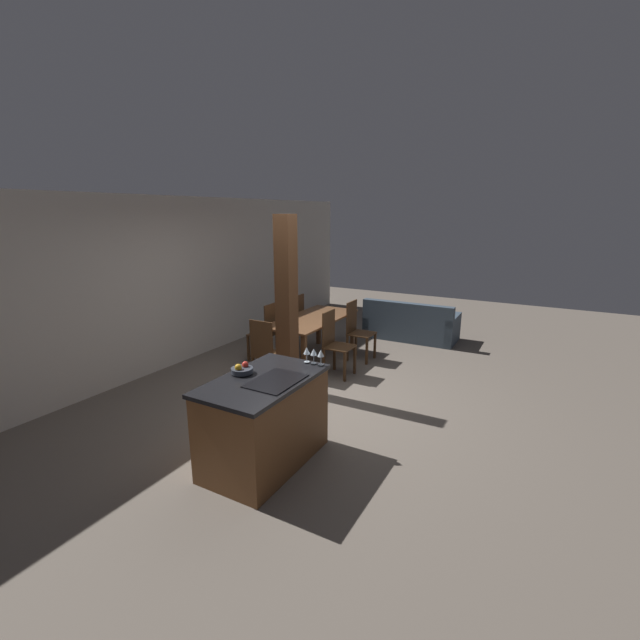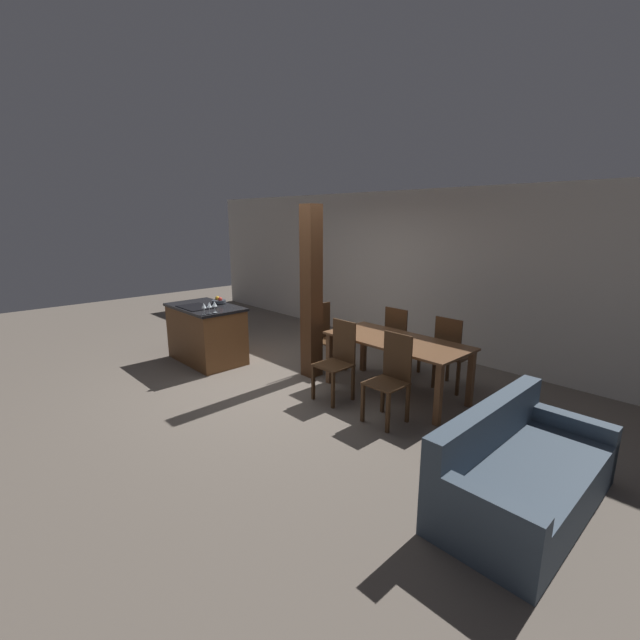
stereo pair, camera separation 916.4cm
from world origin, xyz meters
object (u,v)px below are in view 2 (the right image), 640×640
at_px(timber_post, 311,293).
at_px(wine_glass_near, 204,306).
at_px(dining_chair_head_end, 326,336).
at_px(dining_table, 396,347).
at_px(dining_chair_far_right, 451,353).
at_px(dining_chair_near_left, 338,359).
at_px(dining_chair_near_right, 391,377).
at_px(wine_glass_middle, 209,305).
at_px(fruit_bowl, 219,301).
at_px(wine_glass_far, 215,304).
at_px(dining_chair_far_left, 400,340).
at_px(kitchen_island, 206,333).
at_px(couch, 521,475).

bearing_deg(timber_post, wine_glass_near, -133.35).
bearing_deg(dining_chair_head_end, timber_post, -171.50).
distance_m(dining_table, dining_chair_far_right, 0.77).
bearing_deg(dining_chair_near_left, dining_chair_near_right, 0.00).
height_order(wine_glass_near, dining_chair_head_end, wine_glass_near).
bearing_deg(wine_glass_middle, timber_post, 44.37).
distance_m(dining_chair_near_left, timber_post, 1.13).
relative_size(fruit_bowl, wine_glass_far, 1.33).
distance_m(wine_glass_near, wine_glass_middle, 0.09).
bearing_deg(dining_chair_far_right, fruit_bowl, 24.60).
height_order(dining_chair_far_right, timber_post, timber_post).
relative_size(dining_table, dining_chair_far_left, 1.84).
distance_m(wine_glass_middle, dining_table, 2.70).
relative_size(wine_glass_middle, dining_chair_far_left, 0.16).
distance_m(kitchen_island, dining_chair_near_right, 3.33).
bearing_deg(couch, dining_chair_near_left, 79.70).
xyz_separation_m(fruit_bowl, wine_glass_near, (0.58, -0.57, 0.09)).
bearing_deg(wine_glass_near, timber_post, 46.65).
distance_m(wine_glass_near, couch, 4.43).
bearing_deg(wine_glass_far, wine_glass_near, -90.00).
distance_m(dining_chair_head_end, timber_post, 0.77).
bearing_deg(dining_table, wine_glass_far, -151.11).
distance_m(wine_glass_far, timber_post, 1.42).
height_order(fruit_bowl, dining_chair_far_left, fruit_bowl).
height_order(wine_glass_near, couch, wine_glass_near).
height_order(wine_glass_near, dining_chair_near_left, wine_glass_near).
xyz_separation_m(wine_glass_far, dining_chair_near_left, (1.88, 0.63, -0.51)).
xyz_separation_m(kitchen_island, dining_table, (2.88, 1.12, 0.19)).
bearing_deg(kitchen_island, wine_glass_near, -28.72).
height_order(wine_glass_far, dining_chair_head_end, wine_glass_far).
bearing_deg(dining_table, dining_chair_near_left, -122.87).
distance_m(dining_table, dining_chair_near_right, 0.77).
height_order(wine_glass_near, dining_table, wine_glass_near).
distance_m(fruit_bowl, dining_chair_near_left, 2.51).
bearing_deg(dining_chair_near_right, wine_glass_middle, -165.30).
xyz_separation_m(wine_glass_middle, dining_table, (2.30, 1.35, -0.39)).
bearing_deg(fruit_bowl, wine_glass_far, -34.63).
bearing_deg(dining_table, kitchen_island, -158.71).
relative_size(wine_glass_near, dining_chair_far_left, 0.16).
bearing_deg(dining_table, dining_chair_head_end, 180.00).
xyz_separation_m(dining_table, dining_chair_near_left, (-0.41, -0.64, -0.12)).
bearing_deg(dining_chair_far_right, kitchen_island, 28.16).
relative_size(kitchen_island, dining_chair_near_right, 1.31).
bearing_deg(dining_chair_far_left, couch, 145.26).
distance_m(wine_glass_near, dining_table, 2.74).
bearing_deg(dining_chair_near_left, dining_chair_far_left, 90.00).
relative_size(wine_glass_far, dining_chair_head_end, 0.16).
bearing_deg(dining_chair_near_left, dining_table, 57.13).
distance_m(kitchen_island, dining_chair_far_left, 3.03).
relative_size(fruit_bowl, dining_chair_far_left, 0.22).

